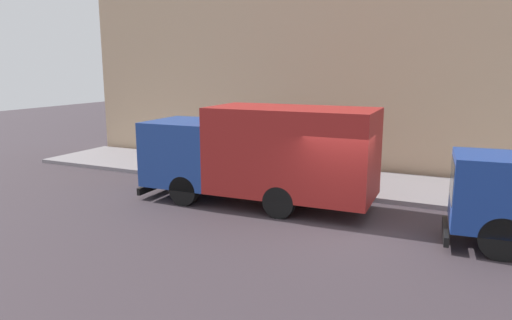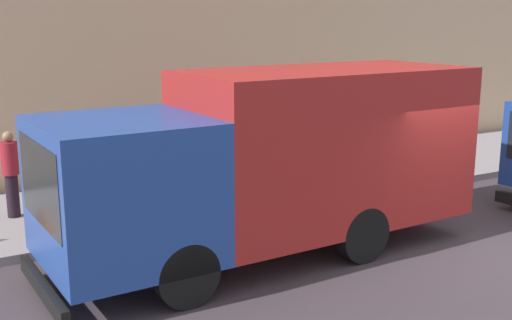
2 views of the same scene
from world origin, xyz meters
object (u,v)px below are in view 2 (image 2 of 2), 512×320
(pedestrian_third, at_px, (144,161))
(large_utility_truck, at_px, (275,158))
(pedestrian_walking, at_px, (91,176))
(pedestrian_standing, at_px, (11,172))
(street_sign_post, at_px, (222,145))

(pedestrian_third, bearing_deg, large_utility_truck, 134.48)
(pedestrian_walking, distance_m, pedestrian_standing, 1.80)
(pedestrian_standing, distance_m, pedestrian_third, 2.60)
(pedestrian_walking, height_order, street_sign_post, street_sign_post)
(street_sign_post, bearing_deg, pedestrian_walking, 79.97)
(pedestrian_third, bearing_deg, pedestrian_walking, 57.77)
(pedestrian_walking, bearing_deg, street_sign_post, 161.30)
(pedestrian_third, distance_m, street_sign_post, 1.78)
(pedestrian_walking, height_order, pedestrian_third, pedestrian_third)
(pedestrian_walking, xyz_separation_m, street_sign_post, (-0.45, -2.53, 0.42))
(large_utility_truck, height_order, street_sign_post, large_utility_truck)
(large_utility_truck, bearing_deg, pedestrian_walking, 40.91)
(large_utility_truck, relative_size, pedestrian_walking, 4.26)
(large_utility_truck, xyz_separation_m, pedestrian_standing, (3.95, 3.64, -0.64))
(large_utility_truck, distance_m, street_sign_post, 2.18)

